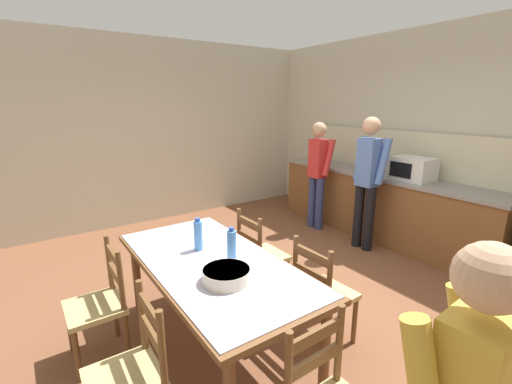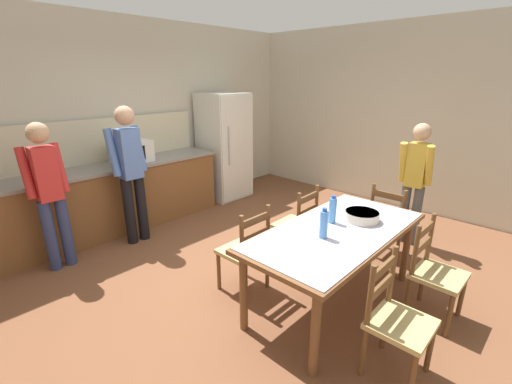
{
  "view_description": "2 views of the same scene",
  "coord_description": "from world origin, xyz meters",
  "views": [
    {
      "loc": [
        2.29,
        -1.96,
        1.93
      ],
      "look_at": [
        -0.3,
        -0.19,
        1.1
      ],
      "focal_mm": 24.0,
      "sensor_mm": 36.0,
      "label": 1
    },
    {
      "loc": [
        -2.4,
        -2.3,
        2.07
      ],
      "look_at": [
        -0.05,
        -0.07,
        0.98
      ],
      "focal_mm": 24.0,
      "sensor_mm": 36.0,
      "label": 2
    }
  ],
  "objects": [
    {
      "name": "chair_side_near_right",
      "position": [
        0.58,
        -1.64,
        0.44
      ],
      "size": [
        0.42,
        0.4,
        0.91
      ],
      "rotation": [
        0.0,
        0.0,
        -0.01
      ],
      "color": "brown",
      "rests_on": "ground"
    },
    {
      "name": "chair_side_far_left",
      "position": [
        -0.28,
        -0.15,
        0.44
      ],
      "size": [
        0.42,
        0.4,
        0.91
      ],
      "rotation": [
        0.0,
        0.0,
        3.15
      ],
      "color": "brown",
      "rests_on": "ground"
    },
    {
      "name": "person_at_sink",
      "position": [
        -1.4,
        1.71,
        0.92
      ],
      "size": [
        0.41,
        0.28,
        1.64
      ],
      "rotation": [
        0.0,
        0.0,
        1.57
      ],
      "color": "navy",
      "rests_on": "ground"
    },
    {
      "name": "counter_splashback",
      "position": [
        -0.64,
        2.54,
        1.23
      ],
      "size": [
        3.38,
        0.03,
        0.6
      ],
      "primitive_type": "cube",
      "color": "beige",
      "rests_on": "kitchen_counter"
    },
    {
      "name": "chair_head_end",
      "position": [
        1.39,
        -0.89,
        0.44
      ],
      "size": [
        0.41,
        0.43,
        0.91
      ],
      "rotation": [
        0.0,
        0.0,
        1.59
      ],
      "color": "brown",
      "rests_on": "ground"
    },
    {
      "name": "person_by_table",
      "position": [
        1.94,
        -0.93,
        0.87
      ],
      "size": [
        0.28,
        0.4,
        1.55
      ],
      "rotation": [
        0.0,
        0.0,
        3.2
      ],
      "color": "#4C4C4C",
      "rests_on": "ground"
    },
    {
      "name": "kitchen_counter",
      "position": [
        -0.64,
        2.23,
        0.47
      ],
      "size": [
        3.42,
        0.66,
        0.93
      ],
      "color": "brown",
      "rests_on": "ground"
    },
    {
      "name": "microwave",
      "position": [
        -0.18,
        2.21,
        1.08
      ],
      "size": [
        0.5,
        0.39,
        0.3
      ],
      "color": "white",
      "rests_on": "kitchen_counter"
    },
    {
      "name": "bottle_near_centre",
      "position": [
        -0.09,
        -0.9,
        0.89
      ],
      "size": [
        0.07,
        0.07,
        0.27
      ],
      "color": "#4C8ED6",
      "rests_on": "dining_table"
    },
    {
      "name": "refrigerator",
      "position": [
        1.54,
        2.19,
        0.91
      ],
      "size": [
        0.74,
        0.73,
        1.82
      ],
      "color": "silver",
      "rests_on": "ground"
    },
    {
      "name": "person_at_counter",
      "position": [
        -0.47,
        1.69,
        0.99
      ],
      "size": [
        0.44,
        0.3,
        1.75
      ],
      "rotation": [
        0.0,
        0.0,
        1.57
      ],
      "color": "black",
      "rests_on": "ground"
    },
    {
      "name": "chair_side_far_right",
      "position": [
        0.57,
        -0.15,
        0.44
      ],
      "size": [
        0.44,
        0.42,
        0.91
      ],
      "rotation": [
        0.0,
        0.0,
        3.18
      ],
      "color": "brown",
      "rests_on": "ground"
    },
    {
      "name": "ground_plane",
      "position": [
        0.0,
        0.0,
        0.0
      ],
      "size": [
        8.32,
        8.32,
        0.0
      ],
      "primitive_type": "plane",
      "color": "brown"
    },
    {
      "name": "dining_table",
      "position": [
        0.15,
        -0.9,
        0.69
      ],
      "size": [
        1.9,
        0.92,
        0.77
      ],
      "rotation": [
        0.0,
        0.0,
        0.01
      ],
      "color": "brown",
      "rests_on": "ground"
    },
    {
      "name": "chair_side_near_left",
      "position": [
        -0.27,
        -1.65,
        0.44
      ],
      "size": [
        0.42,
        0.4,
        0.91
      ],
      "rotation": [
        0.0,
        0.0,
        0.01
      ],
      "color": "brown",
      "rests_on": "ground"
    },
    {
      "name": "wall_back",
      "position": [
        0.0,
        2.66,
        1.45
      ],
      "size": [
        6.52,
        0.12,
        2.9
      ],
      "primitive_type": "cube",
      "color": "beige",
      "rests_on": "ground"
    },
    {
      "name": "serving_bowl",
      "position": [
        0.48,
        -0.96,
        0.82
      ],
      "size": [
        0.32,
        0.32,
        0.09
      ],
      "color": "beige",
      "rests_on": "dining_table"
    },
    {
      "name": "bottle_off_centre",
      "position": [
        0.24,
        -0.78,
        0.89
      ],
      "size": [
        0.07,
        0.07,
        0.27
      ],
      "color": "#4C8ED6",
      "rests_on": "dining_table"
    },
    {
      "name": "wall_right",
      "position": [
        3.26,
        0.0,
        1.45
      ],
      "size": [
        0.12,
        5.2,
        2.9
      ],
      "primitive_type": "cube",
      "color": "beige",
      "rests_on": "ground"
    }
  ]
}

